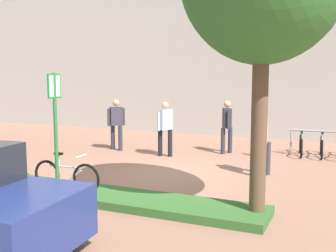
{
  "coord_description": "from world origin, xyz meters",
  "views": [
    {
      "loc": [
        4.35,
        -9.35,
        2.55
      ],
      "look_at": [
        -0.44,
        1.51,
        1.07
      ],
      "focal_mm": 44.04,
      "sensor_mm": 36.0,
      "label": 1
    }
  ],
  "objects": [
    {
      "name": "building_facade",
      "position": [
        0.0,
        7.74,
        5.0
      ],
      "size": [
        28.0,
        1.2,
        10.0
      ],
      "primitive_type": "cube",
      "color": "#B2ADA3",
      "rests_on": "ground"
    },
    {
      "name": "person_suited_navy",
      "position": [
        0.76,
        3.52,
        0.98
      ],
      "size": [
        0.39,
        0.56,
        1.72
      ],
      "color": "#2D2D38",
      "rests_on": "ground"
    },
    {
      "name": "planter_strip",
      "position": [
        -0.31,
        -2.4,
        0.08
      ],
      "size": [
        7.0,
        1.1,
        0.16
      ],
      "primitive_type": "cube",
      "color": "#336028",
      "rests_on": "ground"
    },
    {
      "name": "person_shirt_blue",
      "position": [
        -0.88,
        2.28,
        0.98
      ],
      "size": [
        0.46,
        0.56,
        1.72
      ],
      "color": "black",
      "rests_on": "ground"
    },
    {
      "name": "person_shirt_white",
      "position": [
        2.37,
        1.01,
        0.98
      ],
      "size": [
        0.42,
        0.59,
        1.72
      ],
      "color": "#383342",
      "rests_on": "ground"
    },
    {
      "name": "ground_plane",
      "position": [
        0.0,
        0.0,
        0.0
      ],
      "size": [
        60.0,
        60.0,
        0.0
      ],
      "primitive_type": "plane",
      "color": "#936651"
    },
    {
      "name": "bike_at_sign",
      "position": [
        -1.25,
        -2.18,
        0.35
      ],
      "size": [
        1.68,
        0.42,
        0.86
      ],
      "color": "black",
      "rests_on": "ground"
    },
    {
      "name": "person_suited_dark",
      "position": [
        -2.84,
        2.61,
        0.98
      ],
      "size": [
        0.51,
        0.45,
        1.72
      ],
      "color": "#2D2D38",
      "rests_on": "ground"
    },
    {
      "name": "parking_sign_post",
      "position": [
        -1.32,
        -2.4,
        1.69
      ],
      "size": [
        0.08,
        0.36,
        2.59
      ],
      "color": "#2D7238",
      "rests_on": "ground"
    },
    {
      "name": "bollard_steel",
      "position": [
        2.01,
        3.31,
        0.45
      ],
      "size": [
        0.16,
        0.16,
        0.9
      ],
      "primitive_type": "cylinder",
      "color": "#ADADB2",
      "rests_on": "ground"
    }
  ]
}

